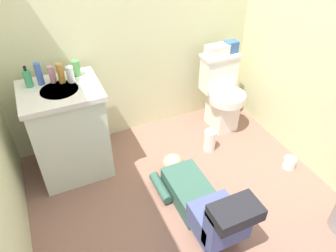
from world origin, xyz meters
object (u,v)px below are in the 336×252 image
object	(u,v)px
bottle_blue	(39,74)
paper_towel_roll	(210,140)
person_plumber	(202,201)
tissue_box	(217,50)
toilet_paper_roll	(289,163)
toiletry_bag	(231,47)
bottle_green	(76,68)
bottle_amber	(61,73)
bottle_white	(70,75)
toilet	(222,94)
soap_dispenser	(28,78)
bottle_pink	(52,74)
faucet	(54,74)
vanity_cabinet	(69,131)

from	to	relation	value
bottle_blue	paper_towel_roll	world-z (taller)	bottle_blue
person_plumber	tissue_box	world-z (taller)	tissue_box
toilet_paper_roll	toiletry_bag	bearing A→B (deg)	97.77
toiletry_bag	bottle_green	size ratio (longest dim) A/B	0.97
bottle_amber	bottle_white	world-z (taller)	bottle_amber
bottle_amber	toilet	bearing A→B (deg)	-1.27
bottle_blue	toiletry_bag	bearing A→B (deg)	0.81
toilet	toilet_paper_roll	size ratio (longest dim) A/B	6.82
paper_towel_roll	toilet_paper_roll	bearing A→B (deg)	-43.60
toiletry_bag	toilet_paper_roll	bearing A→B (deg)	-82.23
bottle_blue	paper_towel_roll	xyz separation A→B (m)	(1.30, -0.39, -0.80)
toilet	soap_dispenser	size ratio (longest dim) A/B	4.52
paper_towel_roll	bottle_green	bearing A→B (deg)	158.20
bottle_white	bottle_green	bearing A→B (deg)	52.83
bottle_white	paper_towel_roll	xyz separation A→B (m)	(1.09, -0.33, -0.78)
tissue_box	bottle_amber	xyz separation A→B (m)	(-1.41, -0.06, 0.10)
toilet_paper_roll	tissue_box	bearing A→B (deg)	106.72
paper_towel_roll	toilet_paper_roll	world-z (taller)	paper_towel_roll
toilet	tissue_box	bearing A→B (deg)	116.43
bottle_blue	bottle_pink	size ratio (longest dim) A/B	1.31
paper_towel_roll	person_plumber	bearing A→B (deg)	-124.93
toilet	bottle_pink	bearing A→B (deg)	177.67
toilet	bottle_blue	bearing A→B (deg)	177.63
bottle_white	toilet	bearing A→B (deg)	-0.40
person_plumber	toilet_paper_roll	size ratio (longest dim) A/B	9.68
soap_dispenser	paper_towel_roll	bearing A→B (deg)	-15.70
tissue_box	bottle_pink	bearing A→B (deg)	-178.88
person_plumber	bottle_green	bearing A→B (deg)	118.69
faucet	bottle_blue	size ratio (longest dim) A/B	0.57
person_plumber	bottle_blue	xyz separation A→B (m)	(-0.85, 1.03, 0.73)
toiletry_bag	paper_towel_roll	size ratio (longest dim) A/B	0.58
bottle_amber	bottle_green	world-z (taller)	bottle_amber
person_plumber	bottle_pink	size ratio (longest dim) A/B	7.94
bottle_green	soap_dispenser	bearing A→B (deg)	-176.67
faucet	tissue_box	world-z (taller)	faucet
vanity_cabinet	bottle_blue	size ratio (longest dim) A/B	4.68
bottle_pink	faucet	bearing A→B (deg)	54.80
bottle_blue	bottle_green	xyz separation A→B (m)	(0.28, 0.03, -0.02)
soap_dispenser	bottle_blue	distance (m)	0.09
vanity_cabinet	bottle_green	distance (m)	0.51
soap_dispenser	toilet_paper_roll	distance (m)	2.28
faucet	tissue_box	xyz separation A→B (m)	(1.45, -0.00, -0.07)
bottle_white	tissue_box	bearing A→B (deg)	3.44
vanity_cabinet	bottle_amber	distance (m)	0.49
bottle_blue	bottle_amber	xyz separation A→B (m)	(0.15, -0.03, -0.01)
toiletry_bag	bottle_amber	bearing A→B (deg)	-177.86
tissue_box	bottle_white	xyz separation A→B (m)	(-1.35, -0.08, 0.08)
tissue_box	bottle_pink	distance (m)	1.48
toiletry_bag	bottle_pink	xyz separation A→B (m)	(-1.62, -0.03, 0.08)
person_plumber	bottle_green	distance (m)	1.40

